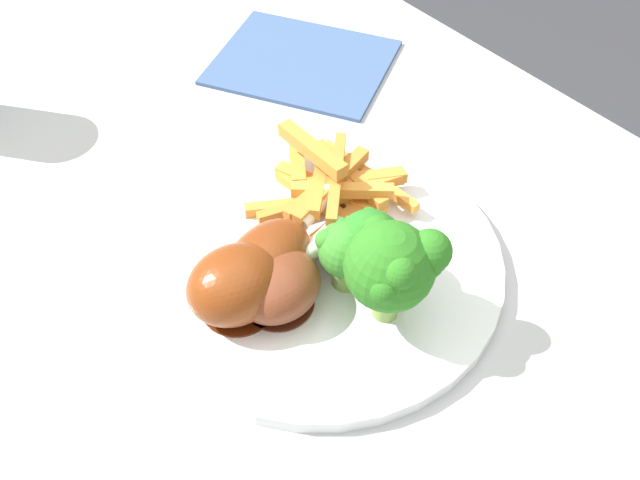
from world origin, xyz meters
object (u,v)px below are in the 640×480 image
object	(u,v)px
dinner_plate	(320,263)
broccoli_floret_middle	(367,243)
broccoli_floret_back	(395,266)
chicken_drumstick_extra	(270,258)
dining_table	(287,372)
broccoli_floret_front	(346,251)
carrot_fries_pile	(332,190)
chicken_drumstick_far	(281,281)
chicken_drumstick_near	(244,287)

from	to	relation	value
dinner_plate	broccoli_floret_middle	size ratio (longest dim) A/B	4.60
broccoli_floret_back	chicken_drumstick_extra	bearing A→B (deg)	29.13
dining_table	broccoli_floret_front	bearing A→B (deg)	-130.90
dining_table	broccoli_floret_middle	size ratio (longest dim) A/B	18.40
broccoli_floret_back	carrot_fries_pile	distance (m)	0.12
broccoli_floret_back	dining_table	bearing A→B (deg)	29.43
dinner_plate	broccoli_floret_front	bearing A→B (deg)	179.91
broccoli_floret_middle	dining_table	bearing A→B (deg)	53.58
broccoli_floret_front	chicken_drumstick_far	world-z (taller)	broccoli_floret_front
dinner_plate	broccoli_floret_back	world-z (taller)	broccoli_floret_back
dining_table	broccoli_floret_back	size ratio (longest dim) A/B	13.63
carrot_fries_pile	chicken_drumstick_extra	xyz separation A→B (m)	(-0.03, 0.08, 0.01)
broccoli_floret_middle	chicken_drumstick_extra	distance (m)	0.07
broccoli_floret_middle	chicken_drumstick_extra	world-z (taller)	broccoli_floret_middle
broccoli_floret_middle	chicken_drumstick_far	xyz separation A→B (m)	(0.02, 0.06, -0.02)
broccoli_floret_middle	carrot_fries_pile	world-z (taller)	broccoli_floret_middle
broccoli_floret_middle	chicken_drumstick_far	distance (m)	0.07
chicken_drumstick_far	chicken_drumstick_extra	size ratio (longest dim) A/B	0.87
carrot_fries_pile	chicken_drumstick_near	size ratio (longest dim) A/B	1.28
broccoli_floret_front	chicken_drumstick_far	size ratio (longest dim) A/B	0.47
dinner_plate	chicken_drumstick_extra	world-z (taller)	chicken_drumstick_extra
dining_table	carrot_fries_pile	size ratio (longest dim) A/B	7.30
dinner_plate	dining_table	bearing A→B (deg)	87.91
carrot_fries_pile	chicken_drumstick_near	distance (m)	0.12
dinner_plate	broccoli_floret_middle	xyz separation A→B (m)	(-0.03, -0.01, 0.04)
broccoli_floret_front	carrot_fries_pile	bearing A→B (deg)	-33.06
chicken_drumstick_far	dinner_plate	bearing A→B (deg)	-74.23
carrot_fries_pile	dining_table	bearing A→B (deg)	115.33
dining_table	dinner_plate	world-z (taller)	dinner_plate
broccoli_floret_front	chicken_drumstick_near	xyz separation A→B (m)	(0.03, 0.07, -0.01)
chicken_drumstick_near	dinner_plate	bearing A→B (deg)	-87.16
broccoli_floret_front	chicken_drumstick_extra	xyz separation A→B (m)	(0.04, 0.04, -0.01)
chicken_drumstick_far	dining_table	bearing A→B (deg)	-35.49
dining_table	chicken_drumstick_far	size ratio (longest dim) A/B	9.53
carrot_fries_pile	broccoli_floret_back	bearing A→B (deg)	160.31
dinner_plate	carrot_fries_pile	world-z (taller)	carrot_fries_pile
broccoli_floret_middle	carrot_fries_pile	bearing A→B (deg)	-22.41
dining_table	broccoli_floret_middle	world-z (taller)	broccoli_floret_middle
broccoli_floret_front	carrot_fries_pile	xyz separation A→B (m)	(0.07, -0.04, -0.02)
carrot_fries_pile	chicken_drumstick_near	xyz separation A→B (m)	(-0.04, 0.11, 0.01)
carrot_fries_pile	chicken_drumstick_far	world-z (taller)	carrot_fries_pile
chicken_drumstick_extra	chicken_drumstick_far	bearing A→B (deg)	163.46
broccoli_floret_front	carrot_fries_pile	distance (m)	0.08
dinner_plate	broccoli_floret_back	xyz separation A→B (m)	(-0.07, -0.01, 0.06)
broccoli_floret_middle	chicken_drumstick_far	bearing A→B (deg)	69.47
carrot_fries_pile	chicken_drumstick_far	xyz separation A→B (m)	(-0.05, 0.09, 0.00)
broccoli_floret_front	dinner_plate	bearing A→B (deg)	-0.09
broccoli_floret_back	chicken_drumstick_near	bearing A→B (deg)	48.37
dining_table	chicken_drumstick_extra	distance (m)	0.15
carrot_fries_pile	chicken_drumstick_near	world-z (taller)	chicken_drumstick_near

